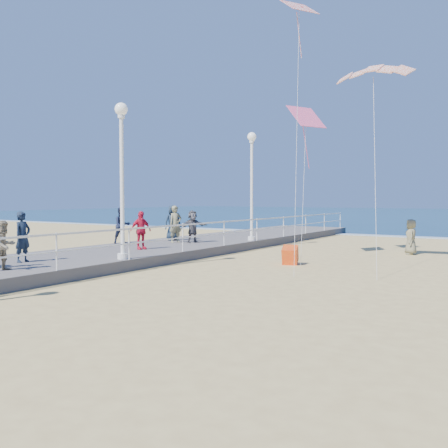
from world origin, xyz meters
The scene contains 18 objects.
ground centered at (0.00, 0.00, 0.00)m, with size 160.00×160.00×0.00m, color #D6BB70.
surf_line centered at (0.00, 20.50, 0.03)m, with size 160.00×1.20×0.04m, color silver.
boardwalk centered at (-7.50, 0.00, 0.20)m, with size 5.00×44.00×0.40m, color slate.
railing centered at (-5.05, 0.00, 1.25)m, with size 0.05×42.00×0.55m.
lamp_post_mid centered at (-5.35, 0.00, 3.66)m, with size 0.44×0.44×5.32m.
lamp_post_far centered at (-5.35, 9.00, 3.66)m, with size 0.44×0.44×5.32m.
spectator_0 centered at (-7.52, -2.35, 1.23)m, with size 0.61×0.40×1.66m, color #172233.
spectator_1 centered at (-6.32, -3.81, 1.12)m, with size 0.70×0.55×1.45m, color #9B8B6B.
spectator_3 centered at (-7.04, 2.78, 1.18)m, with size 0.92×0.38×1.57m, color red.
spectator_4 centered at (-8.63, 6.89, 1.28)m, with size 0.86×0.56×1.75m, color #1C2B3D.
spectator_5 centered at (-7.06, 6.41, 1.16)m, with size 1.41×0.45×1.53m, color #545358.
spectator_6 centered at (-7.78, 6.03, 1.27)m, with size 0.63×0.42×1.74m, color #817F59.
spectator_7 centered at (-9.60, 4.35, 1.23)m, with size 0.81×0.63×1.66m, color #191F37.
beach_walker_c centered at (1.91, 10.41, 0.78)m, with size 0.77×0.50×1.57m, color #7C7555.
box_kite centered at (-1.15, 4.49, 0.30)m, with size 0.55×0.55×0.60m, color red.
kite_parafoil centered at (1.53, 5.62, 7.12)m, with size 2.71×0.90×0.30m, color #ED4E1B, non-canonical shape.
kite_diamond_pink centered at (-1.52, 6.73, 5.83)m, with size 1.35×1.35×0.02m, color #EB5686.
kite_diamond_redwhite centered at (-1.33, 5.54, 9.83)m, with size 1.20×1.20×0.02m, color red.
Camera 1 is at (6.75, -12.48, 2.50)m, focal length 40.00 mm.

